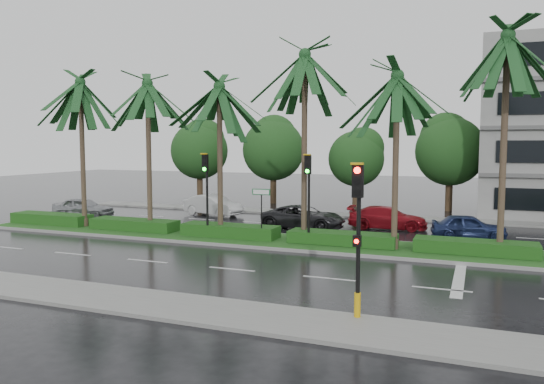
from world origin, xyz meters
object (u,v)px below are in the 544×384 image
at_px(signal_near, 358,234).
at_px(car_blue, 469,227).
at_px(signal_median_left, 206,183).
at_px(car_red, 387,218).
at_px(car_silver, 83,208).
at_px(car_darkgrey, 304,217).
at_px(car_white, 213,205).
at_px(street_sign, 261,201).

distance_m(signal_near, car_blue, 15.43).
height_order(signal_median_left, car_blue, signal_median_left).
bearing_deg(signal_median_left, car_red, 41.04).
bearing_deg(car_red, signal_near, -177.18).
distance_m(signal_median_left, car_silver, 12.71).
height_order(signal_median_left, car_silver, signal_median_left).
xyz_separation_m(signal_near, car_darkgrey, (-6.50, 15.16, -1.82)).
relative_size(car_white, car_darkgrey, 0.89).
bearing_deg(car_red, car_silver, 94.38).
xyz_separation_m(street_sign, car_darkgrey, (0.50, 5.29, -1.44)).
bearing_deg(car_blue, signal_near, 161.54).
relative_size(car_darkgrey, car_red, 1.07).
xyz_separation_m(car_silver, car_white, (7.54, 4.34, 0.03)).
distance_m(street_sign, car_white, 11.19).
xyz_separation_m(car_darkgrey, car_red, (4.63, 1.61, -0.02)).
distance_m(car_darkgrey, car_red, 4.90).
height_order(car_red, car_blue, car_red).
bearing_deg(signal_near, car_red, 96.36).
xyz_separation_m(street_sign, car_silver, (-14.73, 4.13, -1.44)).
bearing_deg(car_darkgrey, car_white, 68.98).
bearing_deg(car_blue, street_sign, 109.91).
height_order(car_silver, car_darkgrey, car_silver).
bearing_deg(car_red, signal_median_left, 127.50).
xyz_separation_m(signal_median_left, car_red, (8.13, 7.08, -2.34)).
relative_size(car_red, car_blue, 1.20).
distance_m(signal_median_left, car_blue, 13.94).
height_order(car_darkgrey, car_blue, car_darkgrey).
xyz_separation_m(car_white, car_darkgrey, (7.69, -3.18, -0.04)).
distance_m(street_sign, car_darkgrey, 5.51).
xyz_separation_m(street_sign, car_red, (5.13, 6.90, -1.46)).
xyz_separation_m(signal_near, car_white, (-14.19, 18.34, -1.78)).
relative_size(car_silver, car_blue, 1.07).
bearing_deg(signal_median_left, car_darkgrey, 57.39).
relative_size(street_sign, car_blue, 0.69).
height_order(signal_near, signal_median_left, signal_median_left).
height_order(signal_near, street_sign, signal_near).
height_order(signal_near, car_white, signal_near).
height_order(signal_median_left, street_sign, signal_median_left).
bearing_deg(signal_median_left, car_silver, 159.81).
bearing_deg(car_blue, car_silver, 84.00).
distance_m(street_sign, car_silver, 15.37).
xyz_separation_m(car_red, car_blue, (4.50, -1.67, -0.02)).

